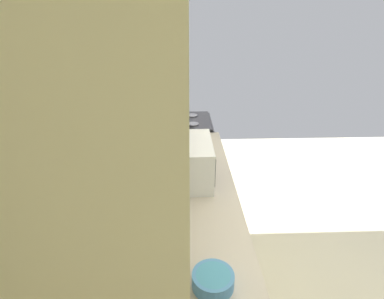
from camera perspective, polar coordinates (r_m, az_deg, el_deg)
The scene contains 6 objects.
ground_plane at distance 2.78m, azimuth 26.60°, elevation -22.69°, with size 5.82×5.82×0.00m, color beige.
wall_back at distance 1.72m, azimuth -14.02°, elevation 3.71°, with size 3.76×0.12×2.67m, color beige.
upper_cabinets at distance 1.20m, azimuth -9.46°, elevation 17.88°, with size 1.70×0.31×0.69m.
oven_range at distance 3.27m, azimuth -1.80°, elevation -1.85°, with size 0.59×0.62×1.06m.
microwave at distance 2.01m, azimuth -1.93°, elevation -2.18°, with size 0.44×0.41×0.28m.
bowl at distance 1.38m, azimuth 3.98°, elevation -23.24°, with size 0.18×0.18×0.07m.
Camera 1 is at (-1.57, 1.21, 1.95)m, focal length 28.31 mm.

